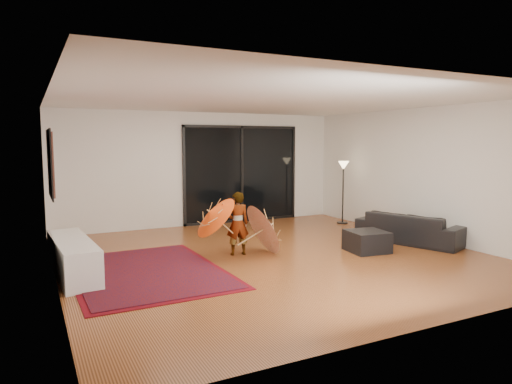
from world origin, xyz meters
TOP-DOWN VIEW (x-y plane):
  - floor at (0.00, 0.00)m, footprint 7.00×7.00m
  - ceiling at (0.00, 0.00)m, footprint 7.00×7.00m
  - wall_back at (0.00, 3.50)m, footprint 7.00×0.00m
  - wall_front at (0.00, -3.50)m, footprint 7.00×0.00m
  - wall_left at (-3.50, 0.00)m, footprint 0.00×7.00m
  - wall_right at (3.50, 0.00)m, footprint 0.00×7.00m
  - sliding_door at (1.00, 3.47)m, footprint 3.06×0.07m
  - painting at (-3.46, 1.00)m, footprint 0.04×1.28m
  - media_console at (-3.25, 0.31)m, footprint 0.62×2.00m
  - speaker at (-3.25, 0.16)m, footprint 0.29×0.29m
  - persian_rug at (-2.23, -0.02)m, footprint 2.25×3.11m
  - sofa at (2.95, -0.27)m, footprint 1.45×2.18m
  - ottoman at (1.68, -0.48)m, footprint 0.75×0.75m
  - floor_lamp at (3.10, 2.09)m, footprint 0.26×0.26m
  - child at (-0.53, 0.36)m, footprint 0.45×0.33m
  - parasol_orange at (-1.08, 0.31)m, footprint 0.71×0.85m
  - parasol_white at (0.07, 0.21)m, footprint 0.58×0.97m

SIDE VIEW (x-z plane):
  - floor at x=0.00m, z-range 0.00..0.00m
  - persian_rug at x=-2.23m, z-range 0.00..0.02m
  - speaker at x=-3.25m, z-range 0.00..0.31m
  - ottoman at x=1.68m, z-range 0.00..0.38m
  - media_console at x=-3.25m, z-range 0.00..0.55m
  - sofa at x=2.95m, z-range 0.00..0.59m
  - parasol_white at x=0.07m, z-range 0.02..0.99m
  - child at x=-0.53m, z-range 0.00..1.12m
  - parasol_orange at x=-1.08m, z-range 0.29..1.18m
  - sliding_door at x=1.00m, z-range 0.00..2.40m
  - floor_lamp at x=3.10m, z-range 0.44..1.98m
  - wall_back at x=0.00m, z-range -2.15..4.85m
  - wall_front at x=0.00m, z-range -2.15..4.85m
  - wall_left at x=-3.50m, z-range -2.15..4.85m
  - wall_right at x=3.50m, z-range -2.15..4.85m
  - painting at x=-3.46m, z-range 1.11..2.19m
  - ceiling at x=0.00m, z-range 2.70..2.70m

